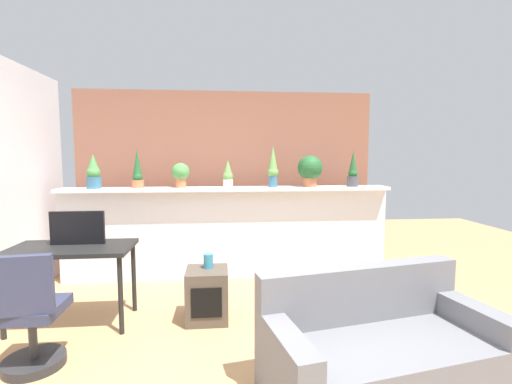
{
  "coord_description": "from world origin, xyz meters",
  "views": [
    {
      "loc": [
        -0.09,
        -2.71,
        1.59
      ],
      "look_at": [
        0.28,
        1.08,
        1.21
      ],
      "focal_mm": 25.69,
      "sensor_mm": 36.0,
      "label": 1
    }
  ],
  "objects_px": {
    "potted_plant_3": "(228,175)",
    "potted_plant_5": "(310,169)",
    "potted_plant_1": "(137,172)",
    "potted_plant_6": "(353,172)",
    "vase_on_shelf": "(208,261)",
    "couch": "(380,351)",
    "potted_plant_2": "(181,174)",
    "desk": "(72,255)",
    "potted_plant_0": "(94,173)",
    "side_cube_shelf": "(207,295)",
    "office_chair": "(29,321)",
    "potted_plant_4": "(273,167)",
    "tv_monitor": "(78,228)"
  },
  "relations": [
    {
      "from": "vase_on_shelf",
      "to": "potted_plant_0",
      "type": "bearing_deg",
      "value": 141.64
    },
    {
      "from": "potted_plant_2",
      "to": "couch",
      "type": "xyz_separation_m",
      "value": [
        1.56,
        -2.44,
        -1.09
      ]
    },
    {
      "from": "potted_plant_6",
      "to": "side_cube_shelf",
      "type": "height_order",
      "value": "potted_plant_6"
    },
    {
      "from": "potted_plant_5",
      "to": "office_chair",
      "type": "height_order",
      "value": "potted_plant_5"
    },
    {
      "from": "potted_plant_4",
      "to": "vase_on_shelf",
      "type": "xyz_separation_m",
      "value": [
        -0.79,
        -1.12,
        -0.88
      ]
    },
    {
      "from": "potted_plant_5",
      "to": "side_cube_shelf",
      "type": "distance_m",
      "value": 2.12
    },
    {
      "from": "potted_plant_0",
      "to": "potted_plant_1",
      "type": "distance_m",
      "value": 0.52
    },
    {
      "from": "vase_on_shelf",
      "to": "potted_plant_3",
      "type": "bearing_deg",
      "value": 79.18
    },
    {
      "from": "desk",
      "to": "side_cube_shelf",
      "type": "relative_size",
      "value": 2.2
    },
    {
      "from": "office_chair",
      "to": "vase_on_shelf",
      "type": "distance_m",
      "value": 1.52
    },
    {
      "from": "potted_plant_2",
      "to": "side_cube_shelf",
      "type": "relative_size",
      "value": 0.63
    },
    {
      "from": "potted_plant_2",
      "to": "vase_on_shelf",
      "type": "distance_m",
      "value": 1.47
    },
    {
      "from": "potted_plant_2",
      "to": "potted_plant_1",
      "type": "bearing_deg",
      "value": -178.89
    },
    {
      "from": "potted_plant_1",
      "to": "couch",
      "type": "xyz_separation_m",
      "value": [
        2.08,
        -2.43,
        -1.11
      ]
    },
    {
      "from": "potted_plant_3",
      "to": "side_cube_shelf",
      "type": "distance_m",
      "value": 1.66
    },
    {
      "from": "potted_plant_3",
      "to": "vase_on_shelf",
      "type": "relative_size",
      "value": 2.52
    },
    {
      "from": "potted_plant_4",
      "to": "couch",
      "type": "distance_m",
      "value": 2.68
    },
    {
      "from": "office_chair",
      "to": "potted_plant_0",
      "type": "bearing_deg",
      "value": 93.96
    },
    {
      "from": "potted_plant_0",
      "to": "vase_on_shelf",
      "type": "distance_m",
      "value": 1.98
    },
    {
      "from": "vase_on_shelf",
      "to": "couch",
      "type": "height_order",
      "value": "couch"
    },
    {
      "from": "potted_plant_2",
      "to": "desk",
      "type": "distance_m",
      "value": 1.65
    },
    {
      "from": "potted_plant_0",
      "to": "potted_plant_3",
      "type": "relative_size",
      "value": 1.2
    },
    {
      "from": "potted_plant_3",
      "to": "potted_plant_6",
      "type": "relative_size",
      "value": 0.76
    },
    {
      "from": "potted_plant_6",
      "to": "tv_monitor",
      "type": "xyz_separation_m",
      "value": [
        -3.08,
        -1.06,
        -0.47
      ]
    },
    {
      "from": "potted_plant_6",
      "to": "side_cube_shelf",
      "type": "bearing_deg",
      "value": -147.64
    },
    {
      "from": "potted_plant_3",
      "to": "tv_monitor",
      "type": "height_order",
      "value": "potted_plant_3"
    },
    {
      "from": "desk",
      "to": "side_cube_shelf",
      "type": "height_order",
      "value": "desk"
    },
    {
      "from": "potted_plant_4",
      "to": "potted_plant_6",
      "type": "height_order",
      "value": "potted_plant_4"
    },
    {
      "from": "potted_plant_5",
      "to": "desk",
      "type": "distance_m",
      "value": 2.91
    },
    {
      "from": "potted_plant_5",
      "to": "couch",
      "type": "relative_size",
      "value": 0.24
    },
    {
      "from": "potted_plant_0",
      "to": "potted_plant_5",
      "type": "distance_m",
      "value": 2.7
    },
    {
      "from": "potted_plant_0",
      "to": "potted_plant_4",
      "type": "relative_size",
      "value": 0.8
    },
    {
      "from": "potted_plant_3",
      "to": "tv_monitor",
      "type": "bearing_deg",
      "value": -142.95
    },
    {
      "from": "desk",
      "to": "side_cube_shelf",
      "type": "xyz_separation_m",
      "value": [
        1.26,
        -0.04,
        -0.42
      ]
    },
    {
      "from": "potted_plant_2",
      "to": "tv_monitor",
      "type": "bearing_deg",
      "value": -127.7
    },
    {
      "from": "potted_plant_5",
      "to": "potted_plant_6",
      "type": "distance_m",
      "value": 0.57
    },
    {
      "from": "potted_plant_4",
      "to": "desk",
      "type": "height_order",
      "value": "potted_plant_4"
    },
    {
      "from": "potted_plant_3",
      "to": "potted_plant_5",
      "type": "xyz_separation_m",
      "value": [
        1.06,
        -0.01,
        0.07
      ]
    },
    {
      "from": "side_cube_shelf",
      "to": "tv_monitor",
      "type": "bearing_deg",
      "value": 174.45
    },
    {
      "from": "side_cube_shelf",
      "to": "couch",
      "type": "relative_size",
      "value": 0.3
    },
    {
      "from": "potted_plant_0",
      "to": "potted_plant_6",
      "type": "relative_size",
      "value": 0.91
    },
    {
      "from": "potted_plant_6",
      "to": "tv_monitor",
      "type": "relative_size",
      "value": 0.94
    },
    {
      "from": "potted_plant_3",
      "to": "office_chair",
      "type": "xyz_separation_m",
      "value": [
        -1.51,
        -1.95,
        -0.97
      ]
    },
    {
      "from": "desk",
      "to": "tv_monitor",
      "type": "xyz_separation_m",
      "value": [
        0.03,
        0.08,
        0.24
      ]
    },
    {
      "from": "potted_plant_5",
      "to": "potted_plant_1",
      "type": "bearing_deg",
      "value": 179.66
    },
    {
      "from": "desk",
      "to": "office_chair",
      "type": "relative_size",
      "value": 1.21
    },
    {
      "from": "potted_plant_2",
      "to": "desk",
      "type": "height_order",
      "value": "potted_plant_2"
    },
    {
      "from": "potted_plant_2",
      "to": "side_cube_shelf",
      "type": "xyz_separation_m",
      "value": [
        0.36,
        -1.23,
        -1.12
      ]
    },
    {
      "from": "potted_plant_1",
      "to": "office_chair",
      "type": "height_order",
      "value": "potted_plant_1"
    },
    {
      "from": "desk",
      "to": "tv_monitor",
      "type": "height_order",
      "value": "tv_monitor"
    }
  ]
}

